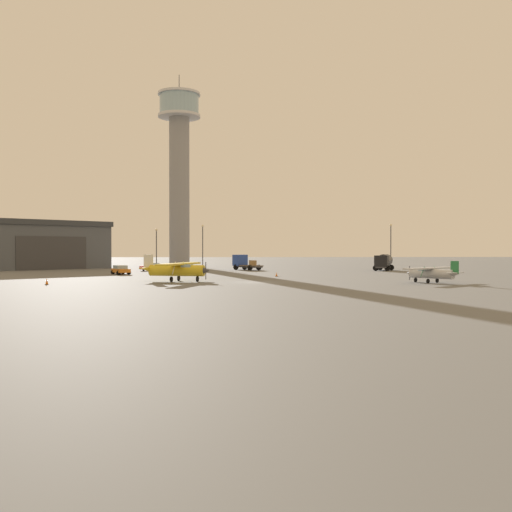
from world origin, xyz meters
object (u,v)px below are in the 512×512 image
object	(u,v)px
control_tower	(179,159)
airplane_silver	(432,273)
airplane_yellow	(176,269)
light_post_centre	(391,242)
light_post_north	(203,242)
car_orange	(121,270)
traffic_cone_near_left	(47,281)
traffic_cone_near_right	(276,274)
truck_flatbed_blue	(244,263)
car_red	(152,267)
truck_fuel_tanker_black	(384,261)
light_post_east	(156,245)

from	to	relation	value
control_tower	airplane_silver	bearing A→B (deg)	-61.85
airplane_yellow	light_post_centre	bearing A→B (deg)	64.38
light_post_north	airplane_yellow	bearing A→B (deg)	-90.65
airplane_silver	car_orange	distance (m)	45.81
light_post_north	airplane_silver	bearing A→B (deg)	-62.83
traffic_cone_near_left	traffic_cone_near_right	world-z (taller)	traffic_cone_near_left
truck_flatbed_blue	car_orange	distance (m)	26.04
airplane_yellow	light_post_north	world-z (taller)	light_post_north
airplane_yellow	car_red	xyz separation A→B (m)	(-7.37, 32.65, -0.75)
truck_flatbed_blue	airplane_silver	bearing A→B (deg)	171.10
control_tower	truck_fuel_tanker_black	size ratio (longest dim) A/B	7.03
truck_fuel_tanker_black	car_orange	bearing A→B (deg)	-46.51
car_orange	car_red	size ratio (longest dim) A/B	1.01
truck_fuel_tanker_black	light_post_centre	size ratio (longest dim) A/B	0.69
airplane_yellow	light_post_east	world-z (taller)	light_post_east
light_post_centre	traffic_cone_near_right	xyz separation A→B (m)	(-24.91, -31.02, -4.91)
light_post_centre	light_post_north	bearing A→B (deg)	166.79
light_post_east	traffic_cone_near_left	size ratio (longest dim) A/B	11.10
truck_fuel_tanker_black	traffic_cone_near_right	size ratio (longest dim) A/B	10.28
truck_flatbed_blue	light_post_centre	xyz separation A→B (m)	(28.91, 5.83, 3.87)
car_red	traffic_cone_near_left	bearing A→B (deg)	67.39
control_tower	light_post_east	xyz separation A→B (m)	(-3.01, -15.91, -19.20)
control_tower	truck_fuel_tanker_black	distance (m)	52.09
car_red	traffic_cone_near_right	size ratio (longest dim) A/B	7.51
control_tower	airplane_silver	size ratio (longest dim) A/B	5.67
airplane_silver	truck_flatbed_blue	distance (m)	45.95
light_post_centre	control_tower	bearing A→B (deg)	158.45
airplane_yellow	truck_fuel_tanker_black	xyz separation A→B (m)	(33.70, 32.72, 0.15)
traffic_cone_near_left	traffic_cone_near_right	size ratio (longest dim) A/B	1.19
truck_fuel_tanker_black	light_post_east	distance (m)	43.21
truck_fuel_tanker_black	light_post_north	bearing A→B (deg)	-93.24
airplane_silver	airplane_yellow	xyz separation A→B (m)	(-29.21, 4.32, 0.30)
truck_fuel_tanker_black	car_red	xyz separation A→B (m)	(-41.07, -0.07, -0.89)
airplane_silver	airplane_yellow	distance (m)	29.53
truck_flatbed_blue	traffic_cone_near_left	world-z (taller)	truck_flatbed_blue
truck_flatbed_blue	light_post_north	world-z (taller)	light_post_north
car_orange	light_post_centre	size ratio (longest dim) A/B	0.51
control_tower	traffic_cone_near_left	bearing A→B (deg)	-97.40
light_post_east	traffic_cone_near_right	size ratio (longest dim) A/B	13.24
airplane_silver	light_post_centre	xyz separation A→B (m)	(8.56, 47.03, 4.02)
light_post_centre	traffic_cone_near_right	bearing A→B (deg)	-128.77
car_orange	light_post_centre	world-z (taller)	light_post_centre
control_tower	light_post_east	bearing A→B (deg)	-100.71
truck_flatbed_blue	traffic_cone_near_right	xyz separation A→B (m)	(4.00, -25.19, -1.04)
airplane_yellow	traffic_cone_near_left	xyz separation A→B (m)	(-13.40, -5.27, -1.14)
car_orange	car_red	bearing A→B (deg)	139.71
airplane_silver	control_tower	bearing A→B (deg)	-10.45
airplane_yellow	car_orange	world-z (taller)	airplane_yellow
control_tower	light_post_east	distance (m)	25.12
light_post_north	control_tower	bearing A→B (deg)	124.33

